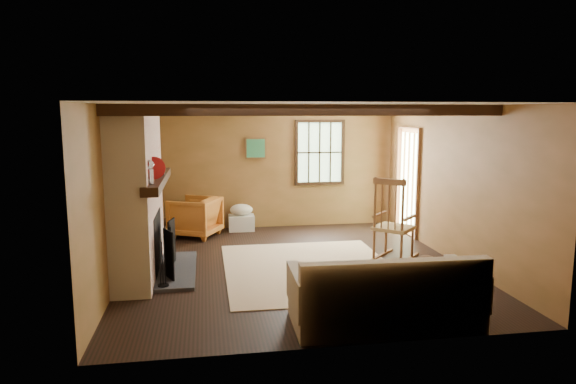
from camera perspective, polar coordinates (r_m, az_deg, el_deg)
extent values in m
plane|color=black|center=(7.86, 0.69, -8.19)|extent=(5.50, 5.50, 0.00)
cube|color=#935E34|center=(10.30, -1.94, 2.69)|extent=(5.00, 0.02, 2.40)
cube|color=#935E34|center=(4.96, 6.22, -4.06)|extent=(5.00, 0.02, 2.40)
cube|color=#935E34|center=(7.58, -18.25, 0.03)|extent=(0.02, 5.50, 2.40)
cube|color=#935E34|center=(8.40, 17.76, 0.87)|extent=(0.02, 5.50, 2.40)
cube|color=white|center=(7.52, 0.72, 9.58)|extent=(5.00, 5.50, 0.02)
cube|color=#321B10|center=(6.34, 2.62, 9.08)|extent=(5.00, 0.12, 0.14)
cube|color=#321B10|center=(8.70, -0.66, 9.02)|extent=(5.00, 0.12, 0.14)
cube|color=#321B10|center=(10.41, 3.55, 4.40)|extent=(1.02, 0.06, 1.32)
cube|color=#BEEBB4|center=(10.44, 3.52, 4.41)|extent=(0.90, 0.01, 1.20)
cube|color=#321B10|center=(10.42, 3.54, 4.41)|extent=(0.90, 0.03, 0.02)
cube|color=brown|center=(9.94, 13.13, 1.08)|extent=(0.06, 1.00, 2.06)
cube|color=#BEEBB4|center=(9.95, 13.29, 1.08)|extent=(0.01, 0.80, 1.85)
cube|color=brown|center=(10.20, -3.61, 4.87)|extent=(0.42, 0.03, 0.42)
cube|color=#236960|center=(10.18, -3.60, 4.87)|extent=(0.36, 0.01, 0.36)
cube|color=#9E4B3D|center=(7.55, -16.37, 0.08)|extent=(0.50, 2.20, 2.40)
cube|color=black|center=(7.68, -15.61, -5.45)|extent=(0.38, 1.00, 0.85)
cube|color=#353439|center=(7.76, -12.29, -8.44)|extent=(0.55, 1.80, 0.05)
cube|color=#321B10|center=(7.50, -14.30, 1.26)|extent=(0.22, 2.30, 0.12)
cube|color=black|center=(7.24, -13.12, -6.75)|extent=(0.16, 0.32, 0.67)
cube|color=black|center=(7.57, -12.95, -6.05)|extent=(0.06, 0.34, 0.67)
cube|color=black|center=(7.91, -12.79, -5.41)|extent=(0.09, 0.33, 0.67)
cylinder|color=black|center=(7.03, -13.69, -10.03)|extent=(0.15, 0.15, 0.02)
cylinder|color=black|center=(6.92, -14.03, -7.85)|extent=(0.01, 0.01, 0.59)
cylinder|color=black|center=(6.94, -13.78, -7.78)|extent=(0.01, 0.01, 0.59)
cylinder|color=black|center=(6.97, -13.54, -7.71)|extent=(0.01, 0.01, 0.59)
cylinder|color=silver|center=(6.63, -15.07, 1.66)|extent=(0.09, 0.09, 0.20)
sphere|color=silver|center=(6.61, -15.12, 2.97)|extent=(0.11, 0.11, 0.11)
cylinder|color=#A51213|center=(7.12, -14.69, 2.60)|extent=(0.31, 0.08, 0.31)
cube|color=black|center=(7.63, -14.31, 2.25)|extent=(0.20, 0.14, 0.11)
cylinder|color=#321B10|center=(7.92, -14.13, 2.48)|extent=(0.08, 0.08, 0.10)
cylinder|color=#321B10|center=(8.01, -14.08, 2.47)|extent=(0.07, 0.07, 0.08)
cube|color=beige|center=(7.71, 2.43, -8.52)|extent=(2.50, 3.00, 0.01)
cube|color=#A47D4F|center=(8.23, 11.67, -3.93)|extent=(0.75, 0.75, 0.06)
cube|color=brown|center=(7.90, 11.20, 1.12)|extent=(0.41, 0.40, 0.09)
cylinder|color=brown|center=(8.41, 13.65, -5.47)|extent=(0.04, 0.04, 0.50)
cylinder|color=brown|center=(8.58, 10.82, -5.10)|extent=(0.04, 0.04, 0.50)
cylinder|color=brown|center=(8.01, 12.48, -6.16)|extent=(0.04, 0.04, 0.50)
cylinder|color=brown|center=(8.18, 9.54, -5.75)|extent=(0.04, 0.04, 0.50)
cylinder|color=brown|center=(7.87, 12.63, -1.62)|extent=(0.04, 0.04, 0.85)
cylinder|color=brown|center=(8.04, 9.65, -1.31)|extent=(0.04, 0.04, 0.85)
cylinder|color=brown|center=(7.91, 11.87, -1.70)|extent=(0.02, 0.02, 0.70)
cylinder|color=brown|center=(7.96, 11.12, -1.62)|extent=(0.02, 0.02, 0.70)
cylinder|color=brown|center=(8.00, 10.38, -1.54)|extent=(0.02, 0.02, 0.70)
cube|color=brown|center=(8.10, 13.33, -2.81)|extent=(0.36, 0.37, 0.03)
cube|color=brown|center=(8.29, 10.14, -2.45)|extent=(0.36, 0.37, 0.03)
cube|color=brown|center=(8.27, 13.02, -7.43)|extent=(0.70, 0.72, 0.03)
cube|color=brown|center=(8.44, 10.15, -7.01)|extent=(0.70, 0.72, 0.03)
cube|color=beige|center=(5.86, 10.58, -12.12)|extent=(2.02, 0.95, 0.44)
cube|color=beige|center=(5.41, 11.96, -10.25)|extent=(2.00, 0.20, 0.55)
cube|color=beige|center=(5.58, 1.17, -10.88)|extent=(0.16, 0.90, 0.40)
cube|color=beige|center=(6.15, 19.19, -9.49)|extent=(0.16, 0.90, 0.40)
ellipsoid|color=beige|center=(6.01, 14.95, -8.41)|extent=(0.36, 0.14, 0.36)
cylinder|color=brown|center=(10.27, -12.84, -3.95)|extent=(0.45, 0.14, 0.14)
cylinder|color=brown|center=(10.27, -12.01, -3.93)|extent=(0.45, 0.14, 0.14)
cylinder|color=brown|center=(10.26, -11.19, -3.91)|extent=(0.45, 0.14, 0.14)
cylinder|color=brown|center=(10.25, -12.86, -3.20)|extent=(0.45, 0.14, 0.14)
cylinder|color=brown|center=(10.24, -12.04, -3.19)|extent=(0.45, 0.14, 0.14)
cylinder|color=brown|center=(10.23, -11.21, -3.17)|extent=(0.45, 0.14, 0.14)
cube|color=white|center=(10.17, -5.20, -3.42)|extent=(0.51, 0.39, 0.30)
ellipsoid|color=beige|center=(10.12, -5.22, -1.97)|extent=(0.49, 0.41, 0.22)
imported|color=#BF6026|center=(9.74, -10.28, -2.73)|extent=(1.09, 1.08, 0.74)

